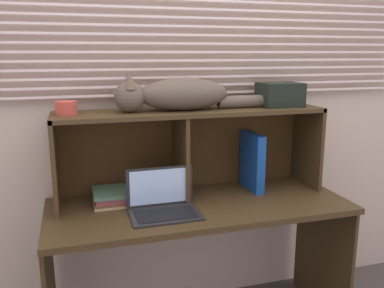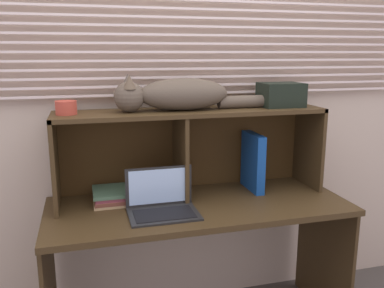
{
  "view_description": "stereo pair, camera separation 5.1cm",
  "coord_description": "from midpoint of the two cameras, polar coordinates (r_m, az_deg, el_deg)",
  "views": [
    {
      "loc": [
        -0.59,
        -1.66,
        1.49
      ],
      "look_at": [
        0.0,
        0.34,
        1.02
      ],
      "focal_mm": 38.08,
      "sensor_mm": 36.0,
      "label": 1
    },
    {
      "loc": [
        -0.55,
        -1.67,
        1.49
      ],
      "look_at": [
        0.0,
        0.34,
        1.02
      ],
      "focal_mm": 38.08,
      "sensor_mm": 36.0,
      "label": 2
    }
  ],
  "objects": [
    {
      "name": "back_panel_with_blinds",
      "position": [
        2.3,
        -2.1,
        6.84
      ],
      "size": [
        4.4,
        0.08,
        2.5
      ],
      "color": "beige",
      "rests_on": "ground"
    },
    {
      "name": "storage_box",
      "position": [
        2.29,
        11.57,
        6.8
      ],
      "size": [
        0.22,
        0.18,
        0.13
      ],
      "primitive_type": "cube",
      "color": "black",
      "rests_on": "hutch_shelf_unit"
    },
    {
      "name": "small_basket",
      "position": [
        2.03,
        -17.92,
        4.81
      ],
      "size": [
        0.1,
        0.1,
        0.07
      ],
      "primitive_type": "cylinder",
      "color": "#BA4333",
      "rests_on": "hutch_shelf_unit"
    },
    {
      "name": "binder_upright",
      "position": [
        2.29,
        7.8,
        -2.43
      ],
      "size": [
        0.05,
        0.23,
        0.32
      ],
      "primitive_type": "cube",
      "color": "#154699",
      "rests_on": "desk"
    },
    {
      "name": "cat",
      "position": [
        2.08,
        -2.8,
        6.91
      ],
      "size": [
        0.83,
        0.19,
        0.19
      ],
      "color": "brown",
      "rests_on": "hutch_shelf_unit"
    },
    {
      "name": "book_stack",
      "position": [
        2.14,
        -11.83,
        -7.2
      ],
      "size": [
        0.19,
        0.22,
        0.07
      ],
      "color": "tan",
      "rests_on": "desk"
    },
    {
      "name": "desk",
      "position": [
        2.15,
        0.37,
        -11.78
      ],
      "size": [
        1.52,
        0.61,
        0.74
      ],
      "color": "#3F2D17",
      "rests_on": "ground"
    },
    {
      "name": "laptop",
      "position": [
        1.97,
        -4.8,
        -8.4
      ],
      "size": [
        0.33,
        0.23,
        0.21
      ],
      "color": "black",
      "rests_on": "desk"
    },
    {
      "name": "hutch_shelf_unit",
      "position": [
        2.16,
        -1.11,
        1.21
      ],
      "size": [
        1.4,
        0.31,
        0.46
      ],
      "color": "#3F2D17",
      "rests_on": "desk"
    }
  ]
}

